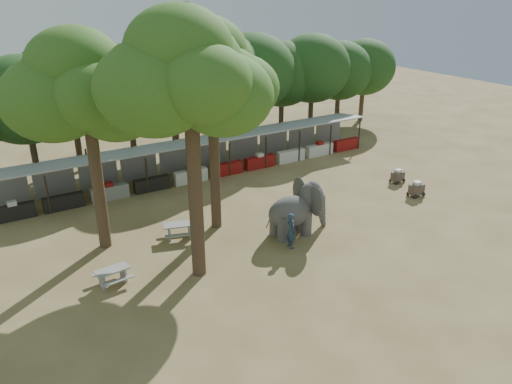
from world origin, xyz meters
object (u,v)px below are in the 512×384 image
yard_tree_left (81,88)px  picnic_table_far (179,229)px  cart_front (416,189)px  yard_tree_center (184,76)px  yard_tree_back (207,73)px  cart_back (398,176)px  handler (291,231)px  picnic_table_near (112,274)px  elephant (298,209)px

yard_tree_left → picnic_table_far: size_ratio=5.47×
picnic_table_far → cart_front: cart_front is taller
yard_tree_center → cart_front: 18.30m
yard_tree_back → cart_back: size_ratio=11.34×
picnic_table_far → cart_front: (15.27, -2.71, -0.04)m
cart_front → handler: bearing=-171.8°
picnic_table_near → cart_back: 20.56m
yard_tree_left → yard_tree_center: 5.92m
yard_tree_center → cart_front: (16.06, 0.90, -8.71)m
handler → cart_front: size_ratio=1.84×
elephant → cart_back: bearing=16.5°
picnic_table_far → cart_back: cart_back is taller
yard_tree_back → cart_back: bearing=-3.1°
yard_tree_back → elephant: yard_tree_back is taller
picnic_table_near → picnic_table_far: bearing=23.6°
yard_tree_left → picnic_table_near: (-0.60, -3.94, -7.71)m
yard_tree_back → picnic_table_near: (-6.60, -2.94, -8.05)m
cart_front → picnic_table_far: bearing=171.4°
elephant → cart_back: elephant is taller
yard_tree_left → yard_tree_center: size_ratio=0.92×
picnic_table_near → picnic_table_far: picnic_table_far is taller
yard_tree_center → cart_front: size_ratio=11.48×
elephant → cart_back: (10.32, 2.50, -0.97)m
yard_tree_left → handler: size_ratio=5.72×
yard_tree_center → yard_tree_back: (3.00, 4.00, -0.67)m
yard_tree_left → cart_front: bearing=-12.1°
yard_tree_back → cart_back: (13.85, -0.74, -8.08)m
yard_tree_center → picnic_table_far: bearing=77.6°
yard_tree_back → cart_back: yard_tree_back is taller
elephant → handler: (-1.25, -1.14, -0.47)m
elephant → picnic_table_far: bearing=156.5°
yard_tree_back → elephant: size_ratio=3.03×
yard_tree_back → picnic_table_near: 10.81m
handler → cart_back: 12.14m
picnic_table_near → cart_front: 19.66m
yard_tree_center → picnic_table_near: yard_tree_center is taller
elephant → cart_front: bearing=3.8°
yard_tree_center → elephant: yard_tree_center is taller
picnic_table_near → cart_back: size_ratio=1.65×
yard_tree_left → cart_back: yard_tree_left is taller
picnic_table_far → cart_back: bearing=16.2°
elephant → handler: size_ratio=1.95×
yard_tree_center → yard_tree_back: 5.04m
picnic_table_near → cart_front: bearing=-6.9°
yard_tree_center → handler: size_ratio=6.25×
yard_tree_back → handler: (2.28, -4.39, -7.58)m
picnic_table_far → yard_tree_left: bearing=177.3°
elephant → picnic_table_far: 6.47m
yard_tree_back → elephant: bearing=-42.5°
yard_tree_back → yard_tree_center: bearing=-126.9°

